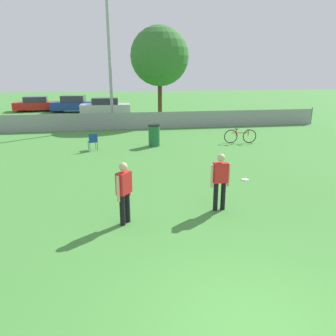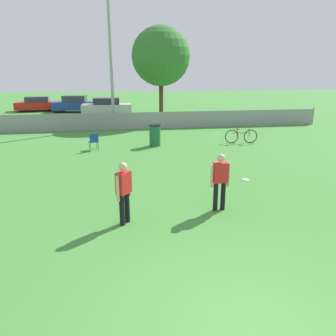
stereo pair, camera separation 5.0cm
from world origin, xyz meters
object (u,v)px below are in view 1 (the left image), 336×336
player_thrower_red (220,178)px  bicycle_sideline (240,136)px  parked_car_blue (74,104)px  parked_car_silver (105,107)px  parked_car_red (36,104)px  tree_near_pole (160,56)px  player_defender_red (124,189)px  frisbee_disc (245,180)px  light_pole (109,44)px  folding_chair_sideline (93,141)px  trash_bin (154,135)px

player_thrower_red → bicycle_sideline: 9.14m
bicycle_sideline → parked_car_blue: (-10.21, 15.68, 0.35)m
parked_car_silver → player_thrower_red: bearing=-79.9°
player_thrower_red → parked_car_red: bearing=108.6°
tree_near_pole → player_thrower_red: bearing=-92.8°
tree_near_pole → parked_car_red: 14.22m
player_defender_red → player_thrower_red: 2.65m
player_defender_red → parked_car_silver: player_defender_red is taller
player_thrower_red → frisbee_disc: (1.74, 2.34, -0.91)m
player_defender_red → frisbee_disc: size_ratio=6.38×
parked_car_red → parked_car_blue: (3.63, -1.42, 0.06)m
light_pole → player_thrower_red: light_pole is taller
frisbee_disc → bicycle_sideline: bicycle_sideline is taller
folding_chair_sideline → parked_car_red: parked_car_red is taller
light_pole → player_defender_red: light_pole is taller
folding_chair_sideline → parked_car_blue: bearing=-96.2°
light_pole → parked_car_silver: light_pole is taller
tree_near_pole → frisbee_disc: tree_near_pole is taller
tree_near_pole → bicycle_sideline: (3.05, -8.78, -4.37)m
player_defender_red → parked_car_red: size_ratio=0.38×
bicycle_sideline → parked_car_silver: (-7.25, 13.25, 0.32)m
folding_chair_sideline → trash_bin: bearing=173.7°
light_pole → parked_car_red: (-7.15, 10.50, -4.70)m
folding_chair_sideline → parked_car_silver: parked_car_silver is taller
light_pole → trash_bin: (2.06, -6.50, -4.81)m
light_pole → frisbee_disc: 14.35m
player_thrower_red → trash_bin: bearing=92.3°
folding_chair_sideline → trash_bin: 3.10m
frisbee_disc → folding_chair_sideline: size_ratio=0.30×
player_defender_red → parked_car_blue: 24.64m
bicycle_sideline → parked_car_blue: size_ratio=0.42×
trash_bin → tree_near_pole: bearing=79.7°
parked_car_red → parked_car_silver: 7.63m
folding_chair_sideline → bicycle_sideline: bearing=167.7°
frisbee_disc → trash_bin: 6.53m
tree_near_pole → player_defender_red: size_ratio=4.30×
light_pole → folding_chair_sideline: bearing=-98.1°
player_thrower_red → frisbee_disc: player_thrower_red is taller
frisbee_disc → player_defender_red: bearing=-147.6°
light_pole → parked_car_red: size_ratio=2.19×
parked_car_silver → parked_car_blue: bearing=141.7°
player_thrower_red → trash_bin: player_thrower_red is taller
trash_bin → parked_car_silver: 13.41m
bicycle_sideline → parked_car_silver: parked_car_silver is taller
folding_chair_sideline → parked_car_silver: (0.43, 13.62, 0.22)m
parked_car_red → parked_car_silver: (6.58, -3.85, 0.03)m
bicycle_sideline → parked_car_silver: bearing=125.6°
player_defender_red → bicycle_sideline: size_ratio=0.93×
tree_near_pole → parked_car_silver: bearing=133.3°
light_pole → bicycle_sideline: size_ratio=5.31×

